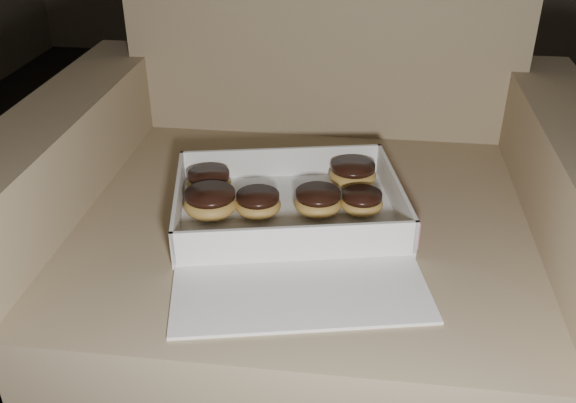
# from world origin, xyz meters

# --- Properties ---
(floor) EXTENTS (4.50, 4.50, 0.00)m
(floor) POSITION_xyz_m (0.00, 0.00, 0.00)
(floor) COLOR black
(floor) RESTS_ON ground
(armchair) EXTENTS (0.98, 0.82, 1.02)m
(armchair) POSITION_xyz_m (-0.40, 0.01, 0.32)
(armchair) COLOR tan
(armchair) RESTS_ON floor
(bakery_box) EXTENTS (0.43, 0.48, 0.06)m
(bakery_box) POSITION_xyz_m (-0.41, -0.12, 0.47)
(bakery_box) COLOR white
(bakery_box) RESTS_ON armchair
(donut_a) EXTENTS (0.09, 0.09, 0.04)m
(donut_a) POSITION_xyz_m (-0.54, -0.11, 0.49)
(donut_a) COLOR gold
(donut_a) RESTS_ON bakery_box
(donut_b) EXTENTS (0.08, 0.08, 0.04)m
(donut_b) POSITION_xyz_m (-0.37, -0.08, 0.48)
(donut_b) COLOR gold
(donut_b) RESTS_ON bakery_box
(donut_c) EXTENTS (0.08, 0.08, 0.04)m
(donut_c) POSITION_xyz_m (-0.32, 0.02, 0.49)
(donut_c) COLOR gold
(donut_c) RESTS_ON bakery_box
(donut_d) EXTENTS (0.07, 0.07, 0.04)m
(donut_d) POSITION_xyz_m (-0.47, -0.10, 0.48)
(donut_d) COLOR gold
(donut_d) RESTS_ON bakery_box
(donut_e) EXTENTS (0.08, 0.08, 0.04)m
(donut_e) POSITION_xyz_m (-0.56, -0.04, 0.48)
(donut_e) COLOR gold
(donut_e) RESTS_ON bakery_box
(donut_f) EXTENTS (0.07, 0.07, 0.04)m
(donut_f) POSITION_xyz_m (-0.31, -0.07, 0.48)
(donut_f) COLOR gold
(donut_f) RESTS_ON bakery_box
(crumb_a) EXTENTS (0.01, 0.01, 0.00)m
(crumb_a) POSITION_xyz_m (-0.46, -0.18, 0.47)
(crumb_a) COLOR black
(crumb_a) RESTS_ON bakery_box
(crumb_b) EXTENTS (0.01, 0.01, 0.00)m
(crumb_b) POSITION_xyz_m (-0.50, -0.18, 0.47)
(crumb_b) COLOR black
(crumb_b) RESTS_ON bakery_box
(crumb_c) EXTENTS (0.01, 0.01, 0.00)m
(crumb_c) POSITION_xyz_m (-0.30, -0.12, 0.47)
(crumb_c) COLOR black
(crumb_c) RESTS_ON bakery_box
(crumb_d) EXTENTS (0.01, 0.01, 0.00)m
(crumb_d) POSITION_xyz_m (-0.42, -0.17, 0.47)
(crumb_d) COLOR black
(crumb_d) RESTS_ON bakery_box
(crumb_e) EXTENTS (0.01, 0.01, 0.00)m
(crumb_e) POSITION_xyz_m (-0.25, -0.16, 0.47)
(crumb_e) COLOR black
(crumb_e) RESTS_ON bakery_box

